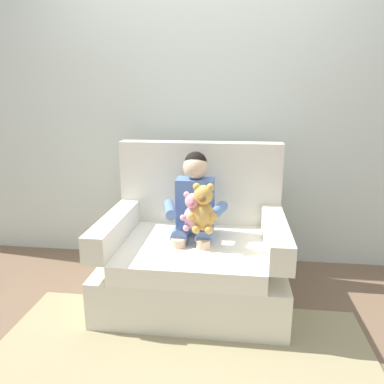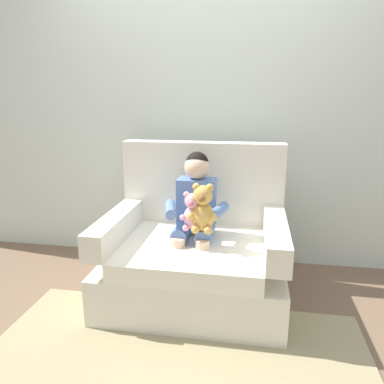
{
  "view_description": "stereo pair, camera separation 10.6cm",
  "coord_description": "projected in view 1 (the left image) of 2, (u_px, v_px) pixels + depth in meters",
  "views": [
    {
      "loc": [
        0.27,
        -2.31,
        1.38
      ],
      "look_at": [
        -0.01,
        -0.05,
        0.78
      ],
      "focal_mm": 34.56,
      "sensor_mm": 36.0,
      "label": 1
    },
    {
      "loc": [
        0.38,
        -2.29,
        1.38
      ],
      "look_at": [
        -0.01,
        -0.05,
        0.78
      ],
      "focal_mm": 34.56,
      "sensor_mm": 36.0,
      "label": 2
    }
  ],
  "objects": [
    {
      "name": "floor_rug",
      "position": [
        178.0,
        369.0,
        1.92
      ],
      "size": [
        2.1,
        1.28,
        0.01
      ],
      "primitive_type": "cube",
      "color": "#998C66",
      "rests_on": "ground"
    },
    {
      "name": "seated_child",
      "position": [
        194.0,
        207.0,
        2.51
      ],
      "size": [
        0.45,
        0.39,
        0.82
      ],
      "rotation": [
        0.0,
        0.0,
        0.14
      ],
      "color": "#597AB7",
      "rests_on": "armchair"
    },
    {
      "name": "back_wall",
      "position": [
        205.0,
        106.0,
        2.99
      ],
      "size": [
        6.0,
        0.1,
        2.6
      ],
      "primitive_type": "cube",
      "color": "silver",
      "rests_on": "ground"
    },
    {
      "name": "plush_pink",
      "position": [
        192.0,
        212.0,
        2.36
      ],
      "size": [
        0.15,
        0.12,
        0.25
      ],
      "rotation": [
        0.0,
        0.0,
        -0.32
      ],
      "color": "#EAA8BC",
      "rests_on": "armchair"
    },
    {
      "name": "ground_plane",
      "position": [
        194.0,
        298.0,
        2.6
      ],
      "size": [
        8.0,
        8.0,
        0.0
      ],
      "primitive_type": "plane",
      "color": "brown"
    },
    {
      "name": "armchair",
      "position": [
        195.0,
        253.0,
        2.57
      ],
      "size": [
        1.2,
        0.93,
        1.05
      ],
      "color": "silver",
      "rests_on": "ground"
    },
    {
      "name": "plush_honey",
      "position": [
        203.0,
        209.0,
        2.32
      ],
      "size": [
        0.19,
        0.15,
        0.31
      ],
      "rotation": [
        0.0,
        0.0,
        0.35
      ],
      "color": "gold",
      "rests_on": "armchair"
    }
  ]
}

